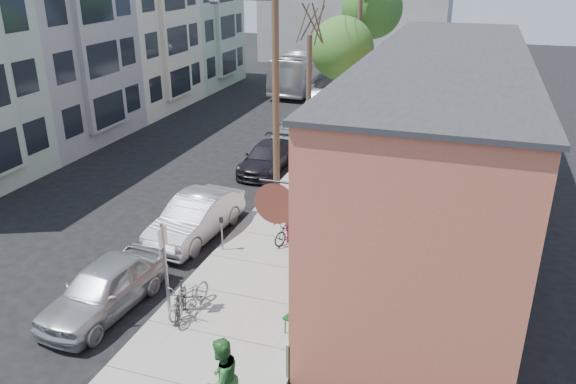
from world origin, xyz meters
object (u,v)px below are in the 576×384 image
(patron_green, at_px, (221,379))
(car_3, at_px, (298,130))
(parked_bike_b, at_px, (189,296))
(sign_post, at_px, (165,260))
(patio_chair_b, at_px, (294,317))
(car_2, at_px, (267,158))
(car_1, at_px, (196,217))
(tree_leafy_far, at_px, (372,8))
(utility_pole_near, at_px, (274,73))
(patron_grey, at_px, (338,235))
(car_4, at_px, (323,105))
(tree_leafy_mid, at_px, (342,49))
(bus, at_px, (310,67))
(cyclist, at_px, (291,217))
(car_0, at_px, (104,288))
(parking_meter_near, at_px, (222,228))
(tree_bare, at_px, (309,105))
(parking_meter_far, at_px, (294,155))
(parked_bike_a, at_px, (180,300))
(patio_chair_a, at_px, (311,275))

(patron_green, xyz_separation_m, car_3, (-4.68, 20.47, -0.49))
(parked_bike_b, height_order, car_3, car_3)
(sign_post, relative_size, patio_chair_b, 3.18)
(car_2, bearing_deg, car_1, -90.55)
(tree_leafy_far, relative_size, patron_green, 4.25)
(patio_chair_b, relative_size, parked_bike_b, 0.48)
(sign_post, height_order, utility_pole_near, utility_pole_near)
(patron_grey, relative_size, car_4, 0.33)
(tree_leafy_mid, bearing_deg, car_4, 118.06)
(patron_green, height_order, bus, bus)
(cyclist, distance_m, car_0, 6.81)
(car_3, relative_size, car_4, 0.92)
(tree_leafy_far, relative_size, car_2, 1.88)
(parking_meter_near, relative_size, car_4, 0.24)
(utility_pole_near, relative_size, patron_green, 5.06)
(tree_bare, relative_size, cyclist, 3.31)
(parking_meter_far, relative_size, car_2, 0.28)
(patio_chair_b, relative_size, car_4, 0.17)
(parking_meter_far, bearing_deg, cyclist, -73.04)
(patio_chair_b, bearing_deg, tree_bare, 121.24)
(parking_meter_near, height_order, patron_grey, patron_grey)
(patron_green, bearing_deg, car_4, -146.48)
(parked_bike_a, bearing_deg, bus, 82.35)
(tree_leafy_mid, xyz_separation_m, patio_chair_a, (3.06, -16.44, -4.41))
(sign_post, bearing_deg, car_3, 95.11)
(parked_bike_a, relative_size, car_4, 0.31)
(parking_meter_far, relative_size, cyclist, 0.65)
(utility_pole_near, bearing_deg, patio_chair_b, -67.37)
(utility_pole_near, distance_m, tree_leafy_far, 18.57)
(tree_leafy_mid, distance_m, parked_bike_a, 19.50)
(tree_leafy_far, relative_size, parked_bike_a, 5.31)
(tree_leafy_mid, height_order, car_4, tree_leafy_mid)
(tree_leafy_mid, distance_m, car_2, 8.25)
(car_0, distance_m, car_1, 5.12)
(car_1, relative_size, car_2, 1.07)
(parking_meter_near, relative_size, parked_bike_a, 0.78)
(parked_bike_a, bearing_deg, parking_meter_near, 80.10)
(patron_green, distance_m, car_3, 21.00)
(parking_meter_far, xyz_separation_m, tree_leafy_mid, (0.55, 6.89, 4.02))
(parked_bike_b, bearing_deg, car_4, 104.56)
(car_3, bearing_deg, car_2, -91.13)
(patio_chair_b, xyz_separation_m, parked_bike_a, (-3.28, -0.30, 0.04))
(parking_meter_far, xyz_separation_m, car_0, (-1.80, -12.41, -0.23))
(parking_meter_far, relative_size, car_0, 0.28)
(sign_post, bearing_deg, car_4, 93.91)
(car_3, distance_m, car_4, 5.39)
(patron_green, distance_m, car_2, 16.09)
(car_0, distance_m, car_2, 12.59)
(tree_leafy_far, bearing_deg, parked_bike_a, -90.08)
(utility_pole_near, relative_size, tree_leafy_far, 1.19)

